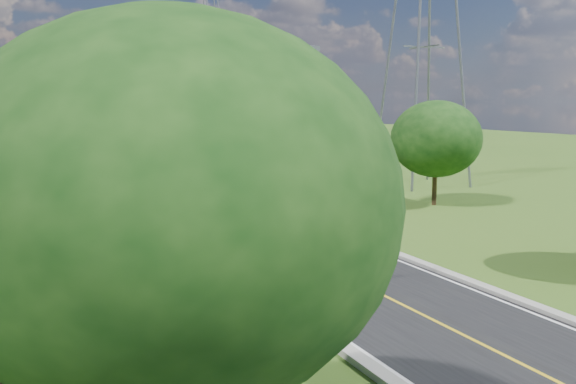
# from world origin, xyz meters

# --- Properties ---
(ground) EXTENTS (260.00, 260.00, 0.00)m
(ground) POSITION_xyz_m (0.00, 60.00, 0.00)
(ground) COLOR #315518
(ground) RESTS_ON ground
(road) EXTENTS (8.00, 150.00, 0.06)m
(road) POSITION_xyz_m (0.00, 66.00, 0.03)
(road) COLOR black
(road) RESTS_ON ground
(curb_left) EXTENTS (0.50, 150.00, 0.22)m
(curb_left) POSITION_xyz_m (-4.25, 66.00, 0.11)
(curb_left) COLOR gray
(curb_left) RESTS_ON ground
(curb_right) EXTENTS (0.50, 150.00, 0.22)m
(curb_right) POSITION_xyz_m (4.25, 66.00, 0.11)
(curb_right) COLOR gray
(curb_right) RESTS_ON ground
(speed_limit_sign) EXTENTS (0.55, 0.09, 2.40)m
(speed_limit_sign) POSITION_xyz_m (5.20, 37.98, 1.60)
(speed_limit_sign) COLOR slate
(speed_limit_sign) RESTS_ON ground
(overpass) EXTENTS (30.00, 3.00, 3.20)m
(overpass) POSITION_xyz_m (0.00, 140.00, 2.41)
(overpass) COLOR gray
(overpass) RESTS_ON ground
(streetlight_near_left) EXTENTS (5.90, 0.25, 10.00)m
(streetlight_near_left) POSITION_xyz_m (-6.00, 12.00, 5.94)
(streetlight_near_left) COLOR slate
(streetlight_near_left) RESTS_ON ground
(streetlight_mid_left) EXTENTS (5.90, 0.25, 10.00)m
(streetlight_mid_left) POSITION_xyz_m (-6.00, 45.00, 5.94)
(streetlight_mid_left) COLOR slate
(streetlight_mid_left) RESTS_ON ground
(streetlight_far_right) EXTENTS (5.90, 0.25, 10.00)m
(streetlight_far_right) POSITION_xyz_m (6.00, 78.00, 5.94)
(streetlight_far_right) COLOR slate
(streetlight_far_right) RESTS_ON ground
(power_tower_near) EXTENTS (9.00, 6.40, 28.00)m
(power_tower_near) POSITION_xyz_m (22.00, 40.00, 14.01)
(power_tower_near) COLOR slate
(power_tower_near) RESTS_ON ground
(power_tower_far) EXTENTS (9.00, 6.40, 28.00)m
(power_tower_far) POSITION_xyz_m (26.00, 115.00, 14.01)
(power_tower_far) COLOR slate
(power_tower_far) RESTS_ON ground
(tree_lf) EXTENTS (7.98, 7.98, 9.28)m
(tree_lf) POSITION_xyz_m (-11.00, 2.00, 5.89)
(tree_lf) COLOR black
(tree_lf) RESTS_ON ground
(tree_rb) EXTENTS (6.72, 6.72, 7.82)m
(tree_rb) POSITION_xyz_m (16.00, 30.00, 4.95)
(tree_rb) COLOR black
(tree_rb) RESTS_ON ground
(tree_rc) EXTENTS (5.88, 5.88, 6.84)m
(tree_rc) POSITION_xyz_m (15.00, 52.00, 4.33)
(tree_rc) COLOR black
(tree_rc) RESTS_ON ground
(tree_rd) EXTENTS (7.14, 7.14, 8.30)m
(tree_rd) POSITION_xyz_m (17.00, 76.00, 5.27)
(tree_rd) COLOR black
(tree_rd) RESTS_ON ground
(tree_re) EXTENTS (5.46, 5.46, 6.35)m
(tree_re) POSITION_xyz_m (14.50, 100.00, 4.02)
(tree_re) COLOR black
(tree_re) RESTS_ON ground
(tree_rf) EXTENTS (6.30, 6.30, 7.33)m
(tree_rf) POSITION_xyz_m (18.00, 120.00, 4.64)
(tree_rf) COLOR black
(tree_rf) RESTS_ON ground
(bus_outbound) EXTENTS (2.54, 9.80, 2.71)m
(bus_outbound) POSITION_xyz_m (2.45, 62.06, 1.42)
(bus_outbound) COLOR white
(bus_outbound) RESTS_ON road
(bus_inbound) EXTENTS (4.48, 12.03, 3.27)m
(bus_inbound) POSITION_xyz_m (-0.80, 36.42, 1.70)
(bus_inbound) COLOR silver
(bus_inbound) RESTS_ON road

